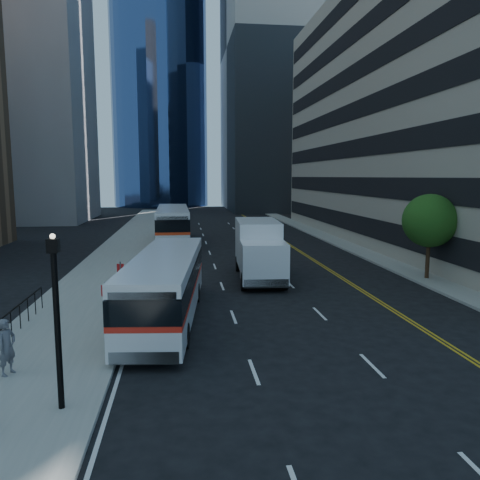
{
  "coord_description": "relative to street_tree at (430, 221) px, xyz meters",
  "views": [
    {
      "loc": [
        -5.73,
        -18.25,
        6.28
      ],
      "look_at": [
        -2.57,
        7.06,
        2.8
      ],
      "focal_mm": 35.0,
      "sensor_mm": 36.0,
      "label": 1
    }
  ],
  "objects": [
    {
      "name": "street_tree",
      "position": [
        0.0,
        0.0,
        0.0
      ],
      "size": [
        3.2,
        3.2,
        5.1
      ],
      "color": "#332114",
      "rests_on": "sidewalk_east"
    },
    {
      "name": "sidewalk_east",
      "position": [
        -0.0,
        17.0,
        -3.57
      ],
      "size": [
        2.0,
        90.0,
        0.15
      ],
      "primitive_type": "cube",
      "color": "gray",
      "rests_on": "ground"
    },
    {
      "name": "pedestrian",
      "position": [
        -20.18,
        -11.57,
        -2.6
      ],
      "size": [
        0.65,
        0.77,
        1.78
      ],
      "primitive_type": "imported",
      "rotation": [
        0.0,
        0.0,
        1.15
      ],
      "color": "#56575D",
      "rests_on": "sidewalk_west"
    },
    {
      "name": "office_tower_north",
      "position": [
        9.0,
        64.0,
        26.36
      ],
      "size": [
        30.0,
        28.0,
        60.0
      ],
      "primitive_type": "cube",
      "color": "gray",
      "rests_on": "ground"
    },
    {
      "name": "glass_tower",
      "position": [
        -19.0,
        77.0,
        36.36
      ],
      "size": [
        20.0,
        20.0,
        80.0
      ],
      "primitive_type": "cylinder",
      "color": "navy",
      "rests_on": "ground"
    },
    {
      "name": "box_truck",
      "position": [
        -10.08,
        1.65,
        -1.78
      ],
      "size": [
        2.97,
        7.51,
        3.53
      ],
      "rotation": [
        0.0,
        0.0,
        -0.06
      ],
      "color": "white",
      "rests_on": "ground"
    },
    {
      "name": "ground",
      "position": [
        -9.0,
        -8.0,
        -3.64
      ],
      "size": [
        160.0,
        160.0,
        0.0
      ],
      "primitive_type": "plane",
      "color": "black",
      "rests_on": "ground"
    },
    {
      "name": "bus_front",
      "position": [
        -15.46,
        -6.12,
        -2.05
      ],
      "size": [
        3.56,
        11.52,
        2.92
      ],
      "rotation": [
        0.0,
        0.0,
        -0.1
      ],
      "color": "silver",
      "rests_on": "ground"
    },
    {
      "name": "lamp_post",
      "position": [
        -18.0,
        -14.0,
        -0.92
      ],
      "size": [
        0.28,
        0.28,
        4.56
      ],
      "color": "black",
      "rests_on": "sidewalk_west"
    },
    {
      "name": "bus_rear",
      "position": [
        -15.6,
        18.08,
        -1.81
      ],
      "size": [
        3.04,
        13.05,
        3.36
      ],
      "rotation": [
        0.0,
        0.0,
        0.02
      ],
      "color": "white",
      "rests_on": "ground"
    },
    {
      "name": "sidewalk_west",
      "position": [
        -19.5,
        17.0,
        -3.57
      ],
      "size": [
        5.0,
        90.0,
        0.15
      ],
      "primitive_type": "cube",
      "color": "gray",
      "rests_on": "ground"
    },
    {
      "name": "midrise_west",
      "position": [
        -37.0,
        44.0,
        13.86
      ],
      "size": [
        18.0,
        18.0,
        35.0
      ],
      "primitive_type": "cube",
      "color": "gray",
      "rests_on": "ground"
    }
  ]
}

